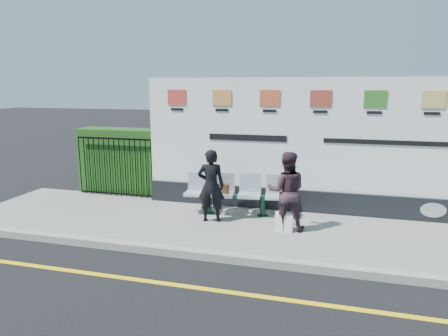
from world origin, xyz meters
The scene contains 12 objects.
ground centered at (0.00, 0.00, 0.00)m, with size 80.00×80.00×0.00m, color black.
pavement centered at (0.00, 2.50, 0.06)m, with size 14.00×3.00×0.12m, color gray.
kerb centered at (0.00, 1.00, 0.07)m, with size 14.00×0.18×0.14m, color gray.
yellow_line centered at (0.00, 0.00, 0.00)m, with size 14.00×0.10×0.01m, color yellow.
billboard centered at (0.50, 3.85, 1.42)m, with size 8.00×0.30×3.00m.
hedge centered at (-4.58, 4.30, 0.97)m, with size 2.35×0.70×1.70m, color #1D4815.
railing centered at (-4.58, 3.85, 0.89)m, with size 2.05×0.06×1.54m, color black, non-canonical shape.
bench centered at (-1.21, 3.14, 0.36)m, with size 2.27×0.59×0.49m, color silver, non-canonical shape.
woman_left centered at (-1.62, 2.61, 0.89)m, with size 0.56×0.37×1.54m, color black.
woman_right centered at (-0.04, 2.51, 0.91)m, with size 0.77×0.60×1.57m, color #342129.
handbag_brown centered at (-1.50, 3.11, 0.71)m, with size 0.26×0.11×0.20m, color #33200E.
carrier_bag_white centered at (-0.05, 2.42, 0.29)m, with size 0.34×0.20×0.34m, color white.
Camera 1 is at (0.73, -5.14, 2.95)m, focal length 32.00 mm.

